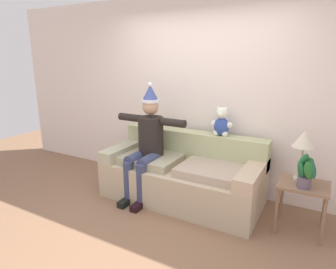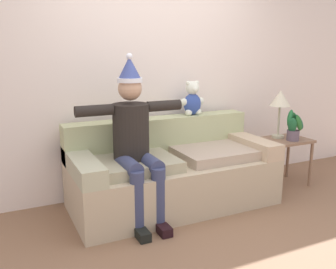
{
  "view_description": "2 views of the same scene",
  "coord_description": "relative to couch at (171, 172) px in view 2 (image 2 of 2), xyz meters",
  "views": [
    {
      "loc": [
        1.6,
        -2.27,
        1.87
      ],
      "look_at": [
        -0.13,
        0.82,
        0.92
      ],
      "focal_mm": 31.18,
      "sensor_mm": 36.0,
      "label": 1
    },
    {
      "loc": [
        -1.61,
        -2.28,
        1.58
      ],
      "look_at": [
        -0.09,
        0.89,
        0.77
      ],
      "focal_mm": 39.68,
      "sensor_mm": 36.0,
      "label": 2
    }
  ],
  "objects": [
    {
      "name": "side_table",
      "position": [
        1.47,
        -0.07,
        0.12
      ],
      "size": [
        0.51,
        0.43,
        0.56
      ],
      "color": "#85634C",
      "rests_on": "ground_plane"
    },
    {
      "name": "back_wall",
      "position": [
        0.0,
        0.55,
        1.01
      ],
      "size": [
        7.0,
        0.1,
        2.7
      ],
      "primitive_type": "cube",
      "color": "silver",
      "rests_on": "ground_plane"
    },
    {
      "name": "person_seated",
      "position": [
        -0.46,
        -0.17,
        0.45
      ],
      "size": [
        1.02,
        0.77,
        1.55
      ],
      "color": "black",
      "rests_on": "ground_plane"
    },
    {
      "name": "potted_plant",
      "position": [
        1.47,
        -0.16,
        0.39
      ],
      "size": [
        0.24,
        0.22,
        0.37
      ],
      "color": "#5F5161",
      "rests_on": "side_table"
    },
    {
      "name": "ground_plane",
      "position": [
        0.0,
        -1.0,
        -0.34
      ],
      "size": [
        10.0,
        10.0,
        0.0
      ],
      "primitive_type": "plane",
      "color": "#856147"
    },
    {
      "name": "teddy_bear",
      "position": [
        0.4,
        0.3,
        0.69
      ],
      "size": [
        0.29,
        0.17,
        0.38
      ],
      "color": "#314A9C",
      "rests_on": "couch"
    },
    {
      "name": "couch",
      "position": [
        0.0,
        0.0,
        0.0
      ],
      "size": [
        2.06,
        0.93,
        0.87
      ],
      "color": "tan",
      "rests_on": "ground_plane"
    },
    {
      "name": "table_lamp",
      "position": [
        1.41,
        0.02,
        0.66
      ],
      "size": [
        0.24,
        0.24,
        0.56
      ],
      "color": "#BABB9C",
      "rests_on": "side_table"
    }
  ]
}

